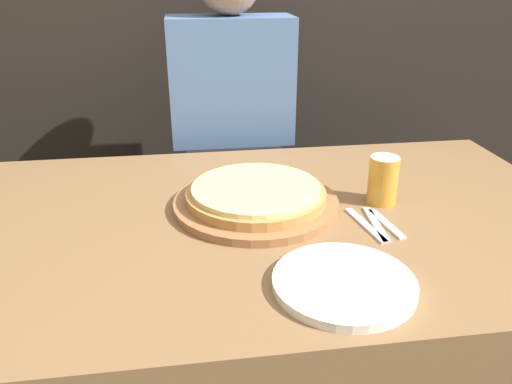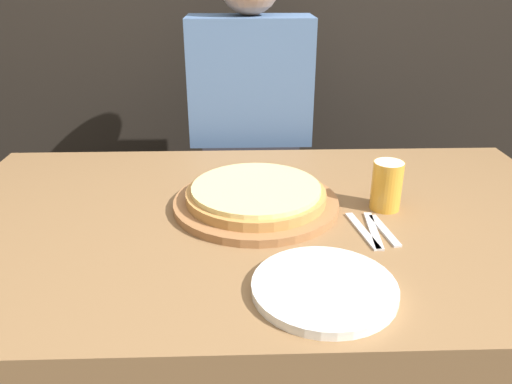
# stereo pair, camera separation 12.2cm
# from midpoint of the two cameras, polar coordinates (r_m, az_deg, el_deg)

# --- Properties ---
(dining_table) EXTENTS (1.58, 0.94, 0.73)m
(dining_table) POSITION_cam_midpoint_polar(r_m,az_deg,el_deg) (1.40, 3.39, -16.16)
(dining_table) COLOR olive
(dining_table) RESTS_ON ground_plane
(pizza_on_board) EXTENTS (0.41, 0.41, 0.06)m
(pizza_on_board) POSITION_cam_midpoint_polar(r_m,az_deg,el_deg) (1.23, 2.85, -0.70)
(pizza_on_board) COLOR #99663D
(pizza_on_board) RESTS_ON dining_table
(beer_glass) EXTENTS (0.07, 0.07, 0.12)m
(beer_glass) POSITION_cam_midpoint_polar(r_m,az_deg,el_deg) (1.26, 17.45, 0.86)
(beer_glass) COLOR gold
(beer_glass) RESTS_ON dining_table
(dinner_plate) EXTENTS (0.27, 0.27, 0.02)m
(dinner_plate) POSITION_cam_midpoint_polar(r_m,az_deg,el_deg) (0.94, 11.56, -10.80)
(dinner_plate) COLOR white
(dinner_plate) RESTS_ON dining_table
(fork) EXTENTS (0.05, 0.17, 0.00)m
(fork) POSITION_cam_midpoint_polar(r_m,az_deg,el_deg) (1.16, 15.04, -4.36)
(fork) COLOR silver
(fork) RESTS_ON dining_table
(dinner_knife) EXTENTS (0.03, 0.17, 0.00)m
(dinner_knife) POSITION_cam_midpoint_polar(r_m,az_deg,el_deg) (1.17, 16.22, -4.32)
(dinner_knife) COLOR silver
(dinner_knife) RESTS_ON dining_table
(spoon) EXTENTS (0.04, 0.15, 0.00)m
(spoon) POSITION_cam_midpoint_polar(r_m,az_deg,el_deg) (1.18, 17.38, -4.27)
(spoon) COLOR silver
(spoon) RESTS_ON dining_table
(diner_person) EXTENTS (0.42, 0.20, 1.33)m
(diner_person) POSITION_cam_midpoint_polar(r_m,az_deg,el_deg) (1.82, 1.30, 4.37)
(diner_person) COLOR #33333D
(diner_person) RESTS_ON ground_plane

